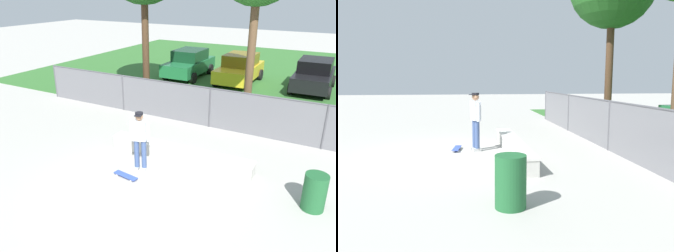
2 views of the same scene
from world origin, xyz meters
TOP-DOWN VIEW (x-y plane):
  - ground_plane at (0.00, 0.00)m, footprint 80.00×80.00m
  - concrete_ledge at (0.28, 1.88)m, footprint 4.81×0.55m
  - skateboarder at (-0.45, 0.78)m, footprint 0.57×0.38m
  - skateboard at (-0.57, 0.17)m, footprint 0.82×0.31m
  - chainlink_fence at (0.00, 4.99)m, footprint 16.63×0.07m
  - trash_bin at (4.36, 1.22)m, footprint 0.56×0.56m

SIDE VIEW (x-z plane):
  - ground_plane at x=0.00m, z-range 0.00..0.00m
  - skateboard at x=-0.57m, z-range 0.03..0.12m
  - concrete_ledge at x=0.28m, z-range 0.00..0.46m
  - trash_bin at x=4.36m, z-range 0.00..0.95m
  - chainlink_fence at x=0.00m, z-range 0.08..1.68m
  - skateboarder at x=-0.45m, z-range 0.11..1.95m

